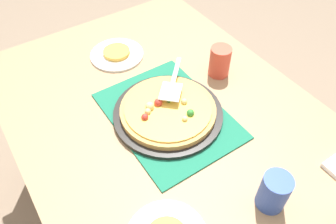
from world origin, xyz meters
TOP-DOWN VIEW (x-y plane):
  - ground_plane at (0.00, 0.00)m, footprint 8.00×8.00m
  - dining_table at (0.00, 0.00)m, footprint 1.40×1.00m
  - placemat at (0.00, 0.00)m, footprint 0.48×0.36m
  - pizza_pan at (0.00, 0.00)m, footprint 0.38×0.38m
  - pizza at (0.00, 0.00)m, footprint 0.33×0.33m
  - plate_near_left at (0.40, -0.01)m, footprint 0.22×0.22m
  - served_slice_left at (0.40, -0.01)m, footprint 0.11×0.11m
  - cup_far at (-0.43, -0.06)m, footprint 0.08×0.08m
  - cup_corner at (0.08, -0.29)m, footprint 0.08×0.08m
  - pizza_server at (0.07, -0.07)m, footprint 0.19×0.19m

SIDE VIEW (x-z plane):
  - ground_plane at x=0.00m, z-range 0.00..0.00m
  - dining_table at x=0.00m, z-range 0.27..1.02m
  - placemat at x=0.00m, z-range 0.75..0.76m
  - plate_near_left at x=0.40m, z-range 0.75..0.76m
  - pizza_pan at x=0.00m, z-range 0.76..0.77m
  - served_slice_left at x=0.40m, z-range 0.76..0.78m
  - pizza at x=0.00m, z-range 0.76..0.81m
  - cup_far at x=-0.43m, z-range 0.75..0.87m
  - cup_corner at x=0.08m, z-range 0.75..0.87m
  - pizza_server at x=0.07m, z-range 0.82..0.82m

